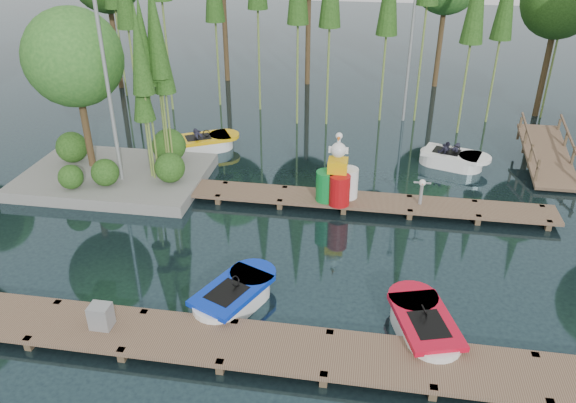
% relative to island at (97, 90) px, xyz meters
% --- Properties ---
extents(ground_plane, '(90.00, 90.00, 0.00)m').
position_rel_island_xyz_m(ground_plane, '(6.30, -3.29, -3.18)').
color(ground_plane, '#1D3137').
extents(near_dock, '(18.00, 1.50, 0.50)m').
position_rel_island_xyz_m(near_dock, '(6.30, -7.79, -2.95)').
color(near_dock, brown).
rests_on(near_dock, ground).
extents(far_dock, '(15.00, 1.20, 0.50)m').
position_rel_island_xyz_m(far_dock, '(7.30, -0.79, -2.95)').
color(far_dock, brown).
rests_on(far_dock, ground).
extents(island, '(6.20, 4.20, 6.75)m').
position_rel_island_xyz_m(island, '(0.00, 0.00, 0.00)').
color(island, gray).
rests_on(island, ground).
extents(lamp_island, '(0.30, 0.30, 7.25)m').
position_rel_island_xyz_m(lamp_island, '(0.80, -0.79, 1.08)').
color(lamp_island, gray).
rests_on(lamp_island, ground).
extents(lamp_rear, '(0.30, 0.30, 7.25)m').
position_rel_island_xyz_m(lamp_rear, '(10.30, 7.71, 1.08)').
color(lamp_rear, gray).
rests_on(lamp_rear, ground).
extents(ramp, '(1.50, 3.94, 1.49)m').
position_rel_island_xyz_m(ramp, '(15.30, 3.21, -2.60)').
color(ramp, brown).
rests_on(ramp, ground).
extents(boat_blue, '(2.09, 2.79, 0.86)m').
position_rel_island_xyz_m(boat_blue, '(6.04, -6.23, -2.94)').
color(boat_blue, white).
rests_on(boat_blue, ground).
extents(boat_red, '(1.86, 2.80, 0.87)m').
position_rel_island_xyz_m(boat_red, '(10.49, -6.61, -2.93)').
color(boat_red, white).
rests_on(boat_red, ground).
extents(boat_yellow_far, '(2.84, 2.28, 1.30)m').
position_rel_island_xyz_m(boat_yellow_far, '(2.52, 3.03, -2.91)').
color(boat_yellow_far, white).
rests_on(boat_yellow_far, ground).
extents(boat_white_far, '(2.80, 1.90, 1.21)m').
position_rel_island_xyz_m(boat_white_far, '(11.98, 3.01, -2.91)').
color(boat_white_far, white).
rests_on(boat_white_far, ground).
extents(utility_cabinet, '(0.46, 0.39, 0.57)m').
position_rel_island_xyz_m(utility_cabinet, '(3.45, -7.79, -2.60)').
color(utility_cabinet, gray).
rests_on(utility_cabinet, near_dock).
extents(yellow_barrel, '(0.54, 0.54, 0.80)m').
position_rel_island_xyz_m(yellow_barrel, '(8.26, -0.79, -2.48)').
color(yellow_barrel, '#EEB10C').
rests_on(yellow_barrel, far_dock).
extents(drum_cluster, '(1.30, 1.19, 2.24)m').
position_rel_island_xyz_m(drum_cluster, '(8.07, -0.95, -2.22)').
color(drum_cluster, '#0D7D2E').
rests_on(drum_cluster, far_dock).
extents(seagull_post, '(0.52, 0.28, 0.84)m').
position_rel_island_xyz_m(seagull_post, '(10.65, -0.79, -2.32)').
color(seagull_post, gray).
rests_on(seagull_post, far_dock).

